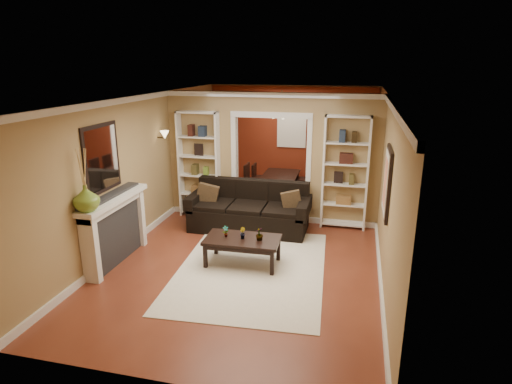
% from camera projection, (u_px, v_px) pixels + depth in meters
% --- Properties ---
extents(floor, '(8.00, 8.00, 0.00)m').
position_uv_depth(floor, '(258.00, 239.00, 8.27)').
color(floor, brown).
rests_on(floor, ground).
extents(ceiling, '(8.00, 8.00, 0.00)m').
position_uv_depth(ceiling, '(258.00, 97.00, 7.48)').
color(ceiling, white).
rests_on(ceiling, ground).
extents(wall_back, '(8.00, 0.00, 8.00)m').
position_uv_depth(wall_back, '(292.00, 136.00, 11.60)').
color(wall_back, '#A38656').
rests_on(wall_back, ground).
extents(wall_front, '(8.00, 0.00, 8.00)m').
position_uv_depth(wall_front, '(165.00, 269.00, 4.15)').
color(wall_front, '#A38656').
rests_on(wall_front, ground).
extents(wall_left, '(0.00, 8.00, 8.00)m').
position_uv_depth(wall_left, '(147.00, 165.00, 8.38)').
color(wall_left, '#A38656').
rests_on(wall_left, ground).
extents(wall_right, '(0.00, 8.00, 8.00)m').
position_uv_depth(wall_right, '(385.00, 179.00, 7.37)').
color(wall_right, '#A38656').
rests_on(wall_right, ground).
extents(partition_wall, '(4.50, 0.15, 2.70)m').
position_uv_depth(partition_wall, '(271.00, 158.00, 8.99)').
color(partition_wall, '#A38656').
rests_on(partition_wall, floor).
extents(red_back_panel, '(4.44, 0.04, 2.64)m').
position_uv_depth(red_back_panel, '(292.00, 138.00, 11.58)').
color(red_back_panel, maroon).
rests_on(red_back_panel, floor).
extents(dining_window, '(0.78, 0.03, 0.98)m').
position_uv_depth(dining_window, '(292.00, 129.00, 11.47)').
color(dining_window, '#8CA5CC').
rests_on(dining_window, wall_back).
extents(area_rug, '(2.54, 3.43, 0.01)m').
position_uv_depth(area_rug, '(252.00, 268.00, 7.08)').
color(area_rug, white).
rests_on(area_rug, floor).
extents(sofa, '(2.44, 1.05, 0.95)m').
position_uv_depth(sofa, '(249.00, 207.00, 8.61)').
color(sofa, black).
rests_on(sofa, floor).
extents(pillow_left, '(0.43, 0.16, 0.42)m').
position_uv_depth(pillow_left, '(208.00, 195.00, 8.73)').
color(pillow_left, brown).
rests_on(pillow_left, sofa).
extents(pillow_right, '(0.39, 0.18, 0.37)m').
position_uv_depth(pillow_right, '(291.00, 202.00, 8.35)').
color(pillow_right, brown).
rests_on(pillow_right, sofa).
extents(coffee_table, '(1.26, 0.71, 0.47)m').
position_uv_depth(coffee_table, '(243.00, 251.00, 7.17)').
color(coffee_table, black).
rests_on(coffee_table, floor).
extents(plant_left, '(0.12, 0.12, 0.19)m').
position_uv_depth(plant_left, '(226.00, 231.00, 7.14)').
color(plant_left, '#336626').
rests_on(plant_left, coffee_table).
extents(plant_center, '(0.13, 0.13, 0.19)m').
position_uv_depth(plant_center, '(242.00, 233.00, 7.07)').
color(plant_center, '#336626').
rests_on(plant_center, coffee_table).
extents(plant_right, '(0.16, 0.16, 0.21)m').
position_uv_depth(plant_right, '(259.00, 234.00, 7.01)').
color(plant_right, '#336626').
rests_on(plant_right, coffee_table).
extents(bookshelf_left, '(0.90, 0.30, 2.30)m').
position_uv_depth(bookshelf_left, '(199.00, 165.00, 9.24)').
color(bookshelf_left, white).
rests_on(bookshelf_left, floor).
extents(bookshelf_right, '(0.90, 0.30, 2.30)m').
position_uv_depth(bookshelf_right, '(345.00, 173.00, 8.55)').
color(bookshelf_right, white).
rests_on(bookshelf_right, floor).
extents(fireplace, '(0.32, 1.70, 1.16)m').
position_uv_depth(fireplace, '(117.00, 230.00, 7.17)').
color(fireplace, white).
rests_on(fireplace, floor).
extents(vase, '(0.48, 0.48, 0.40)m').
position_uv_depth(vase, '(86.00, 198.00, 6.29)').
color(vase, olive).
rests_on(vase, fireplace).
extents(mirror, '(0.03, 0.95, 1.10)m').
position_uv_depth(mirror, '(102.00, 158.00, 6.85)').
color(mirror, silver).
rests_on(mirror, wall_left).
extents(wall_sconce, '(0.18, 0.18, 0.22)m').
position_uv_depth(wall_sconce, '(162.00, 136.00, 8.73)').
color(wall_sconce, '#FFE0A5').
rests_on(wall_sconce, wall_left).
extents(framed_art, '(0.04, 0.85, 1.05)m').
position_uv_depth(framed_art, '(387.00, 183.00, 6.39)').
color(framed_art, black).
rests_on(framed_art, wall_right).
extents(dining_table, '(1.57, 0.88, 0.55)m').
position_uv_depth(dining_table, '(280.00, 186.00, 10.77)').
color(dining_table, black).
rests_on(dining_table, floor).
extents(dining_chair_nw, '(0.59, 0.59, 0.91)m').
position_uv_depth(dining_chair_nw, '(256.00, 181.00, 10.57)').
color(dining_chair_nw, black).
rests_on(dining_chair_nw, floor).
extents(dining_chair_ne, '(0.54, 0.54, 0.82)m').
position_uv_depth(dining_chair_ne, '(301.00, 186.00, 10.33)').
color(dining_chair_ne, black).
rests_on(dining_chair_ne, floor).
extents(dining_chair_sw, '(0.46, 0.46, 0.76)m').
position_uv_depth(dining_chair_sw, '(262.00, 178.00, 11.15)').
color(dining_chair_sw, black).
rests_on(dining_chair_sw, floor).
extents(dining_chair_se, '(0.48, 0.48, 0.80)m').
position_uv_depth(dining_chair_se, '(304.00, 180.00, 10.89)').
color(dining_chair_se, black).
rests_on(dining_chair_se, floor).
extents(chandelier, '(0.50, 0.50, 0.30)m').
position_uv_depth(chandelier, '(284.00, 117.00, 10.19)').
color(chandelier, '#342917').
rests_on(chandelier, ceiling).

